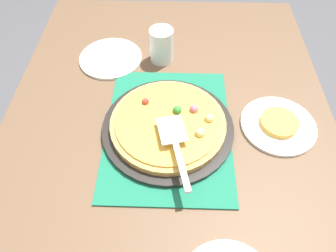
{
  "coord_description": "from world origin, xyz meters",
  "views": [
    {
      "loc": [
        0.54,
        0.02,
        1.47
      ],
      "look_at": [
        0.0,
        0.0,
        0.77
      ],
      "focal_mm": 32.82,
      "sensor_mm": 36.0,
      "label": 1
    }
  ],
  "objects_px": {
    "pizza": "(169,123)",
    "plate_far_right": "(278,125)",
    "served_slice_right": "(279,122)",
    "pizza_server": "(176,144)",
    "plate_side": "(111,58)",
    "pizza_pan": "(168,127)",
    "cup_near": "(162,45)"
  },
  "relations": [
    {
      "from": "pizza",
      "to": "cup_near",
      "type": "relative_size",
      "value": 2.75
    },
    {
      "from": "pizza_pan",
      "to": "served_slice_right",
      "type": "xyz_separation_m",
      "value": [
        -0.02,
        0.32,
        0.01
      ]
    },
    {
      "from": "plate_side",
      "to": "pizza_server",
      "type": "xyz_separation_m",
      "value": [
        0.41,
        0.24,
        0.06
      ]
    },
    {
      "from": "plate_side",
      "to": "pizza_pan",
      "type": "bearing_deg",
      "value": 34.39
    },
    {
      "from": "pizza_pan",
      "to": "pizza",
      "type": "relative_size",
      "value": 1.15
    },
    {
      "from": "plate_far_right",
      "to": "plate_side",
      "type": "height_order",
      "value": "same"
    },
    {
      "from": "plate_side",
      "to": "pizza_server",
      "type": "relative_size",
      "value": 0.94
    },
    {
      "from": "plate_side",
      "to": "plate_far_right",
      "type": "bearing_deg",
      "value": 61.93
    },
    {
      "from": "plate_far_right",
      "to": "cup_near",
      "type": "height_order",
      "value": "cup_near"
    },
    {
      "from": "pizza",
      "to": "served_slice_right",
      "type": "xyz_separation_m",
      "value": [
        -0.02,
        0.32,
        -0.02
      ]
    },
    {
      "from": "pizza",
      "to": "plate_side",
      "type": "relative_size",
      "value": 1.5
    },
    {
      "from": "plate_far_right",
      "to": "served_slice_right",
      "type": "distance_m",
      "value": 0.01
    },
    {
      "from": "cup_near",
      "to": "served_slice_right",
      "type": "bearing_deg",
      "value": 50.61
    },
    {
      "from": "pizza",
      "to": "cup_near",
      "type": "bearing_deg",
      "value": -173.98
    },
    {
      "from": "plate_far_right",
      "to": "pizza_server",
      "type": "height_order",
      "value": "pizza_server"
    },
    {
      "from": "pizza",
      "to": "pizza_server",
      "type": "height_order",
      "value": "pizza_server"
    },
    {
      "from": "pizza",
      "to": "cup_near",
      "type": "xyz_separation_m",
      "value": [
        -0.32,
        -0.03,
        0.03
      ]
    },
    {
      "from": "cup_near",
      "to": "pizza",
      "type": "bearing_deg",
      "value": 6.02
    },
    {
      "from": "plate_far_right",
      "to": "served_slice_right",
      "type": "xyz_separation_m",
      "value": [
        -0.0,
        0.0,
        0.01
      ]
    },
    {
      "from": "served_slice_right",
      "to": "pizza_server",
      "type": "relative_size",
      "value": 0.47
    },
    {
      "from": "served_slice_right",
      "to": "cup_near",
      "type": "distance_m",
      "value": 0.46
    },
    {
      "from": "cup_near",
      "to": "pizza_pan",
      "type": "bearing_deg",
      "value": 5.7
    },
    {
      "from": "pizza_server",
      "to": "served_slice_right",
      "type": "bearing_deg",
      "value": 111.64
    },
    {
      "from": "pizza_server",
      "to": "pizza",
      "type": "bearing_deg",
      "value": -167.76
    },
    {
      "from": "plate_side",
      "to": "served_slice_right",
      "type": "distance_m",
      "value": 0.61
    },
    {
      "from": "pizza_pan",
      "to": "plate_side",
      "type": "xyz_separation_m",
      "value": [
        -0.31,
        -0.21,
        -0.01
      ]
    },
    {
      "from": "pizza",
      "to": "pizza_server",
      "type": "bearing_deg",
      "value": 12.24
    },
    {
      "from": "plate_far_right",
      "to": "pizza_server",
      "type": "relative_size",
      "value": 0.94
    },
    {
      "from": "pizza",
      "to": "plate_far_right",
      "type": "height_order",
      "value": "pizza"
    },
    {
      "from": "pizza_pan",
      "to": "cup_near",
      "type": "height_order",
      "value": "cup_near"
    },
    {
      "from": "served_slice_right",
      "to": "pizza_server",
      "type": "height_order",
      "value": "pizza_server"
    },
    {
      "from": "pizza",
      "to": "plate_far_right",
      "type": "xyz_separation_m",
      "value": [
        -0.02,
        0.32,
        -0.03
      ]
    }
  ]
}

